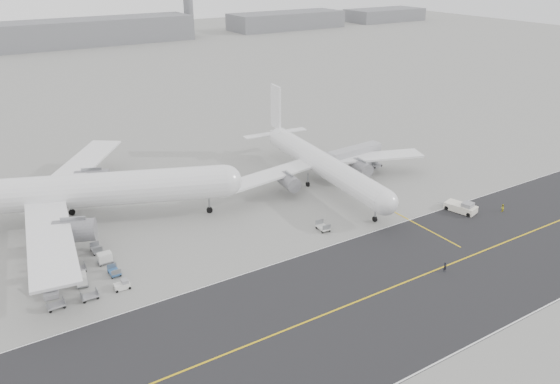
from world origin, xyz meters
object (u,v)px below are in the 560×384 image
airliner_b (321,163)px  pushback_tug (461,207)px  jet_bridge (353,155)px  control_tower (188,8)px  airliner_a (66,192)px  ground_crew_b (502,208)px  ground_crew_a (445,267)px

airliner_b → pushback_tug: airliner_b is taller
pushback_tug → jet_bridge: (-5.08, 28.37, 3.55)m
control_tower → airliner_b: bearing=-107.0°
control_tower → airliner_a: bearing=-118.4°
jet_bridge → airliner_b: bearing=-174.5°
airliner_a → airliner_b: airliner_a is taller
airliner_a → ground_crew_b: airliner_a is taller
control_tower → airliner_b: 254.68m
airliner_b → pushback_tug: size_ratio=6.42×
ground_crew_a → control_tower: bearing=77.5°
airliner_b → ground_crew_b: (22.85, -30.99, -4.39)m
control_tower → airliner_a: size_ratio=0.49×
ground_crew_a → ground_crew_b: bearing=22.7°
airliner_b → jet_bridge: bearing=14.8°
airliner_b → ground_crew_a: bearing=-90.8°
airliner_a → ground_crew_b: (75.00, -40.81, -5.84)m
jet_bridge → ground_crew_a: bearing=-113.5°
jet_bridge → control_tower: bearing=71.4°
control_tower → airliner_b: control_tower is taller
control_tower → airliner_b: (-74.27, -243.36, -11.05)m
ground_crew_b → jet_bridge: bearing=-72.9°
ground_crew_a → airliner_b: bearing=86.8°
control_tower → ground_crew_b: bearing=-100.6°
airliner_a → jet_bridge: 63.49m
airliner_a → airliner_b: size_ratio=1.22×
airliner_b → pushback_tug: (15.87, -26.59, -4.26)m
ground_crew_a → airliner_a: bearing=136.3°
airliner_a → control_tower: bearing=-6.6°
pushback_tug → ground_crew_b: 8.25m
control_tower → ground_crew_a: (-78.66, -284.11, -15.40)m
pushback_tug → airliner_a: bearing=136.8°
control_tower → pushback_tug: 276.61m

